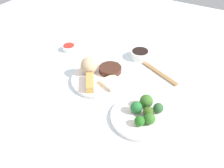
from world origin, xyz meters
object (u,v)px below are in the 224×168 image
object	(u,v)px
soy_sauce_bowl	(140,55)
chopsticks_pair	(160,73)
main_plate	(101,80)
sauce_ramekin_sweet_and_sour	(69,48)
broccoli_plate	(142,117)

from	to	relation	value
soy_sauce_bowl	chopsticks_pair	world-z (taller)	soy_sauce_bowl
main_plate	sauce_ramekin_sweet_and_sour	size ratio (longest dim) A/B	3.75
chopsticks_pair	main_plate	bearing A→B (deg)	41.62
main_plate	chopsticks_pair	distance (m)	0.27
sauce_ramekin_sweet_and_sour	chopsticks_pair	xyz separation A→B (m)	(-0.49, -0.04, -0.01)
soy_sauce_bowl	sauce_ramekin_sweet_and_sour	distance (m)	0.37
chopsticks_pair	soy_sauce_bowl	bearing A→B (deg)	-30.47
main_plate	chopsticks_pair	world-z (taller)	main_plate
sauce_ramekin_sweet_and_sour	chopsticks_pair	bearing A→B (deg)	-175.68
soy_sauce_bowl	broccoli_plate	bearing A→B (deg)	116.61
broccoli_plate	chopsticks_pair	xyz separation A→B (m)	(0.05, -0.30, -0.00)
chopsticks_pair	sauce_ramekin_sweet_and_sour	bearing A→B (deg)	4.32
soy_sauce_bowl	chopsticks_pair	size ratio (longest dim) A/B	0.44
sauce_ramekin_sweet_and_sour	chopsticks_pair	distance (m)	0.49
soy_sauce_bowl	sauce_ramekin_sweet_and_sour	size ratio (longest dim) A/B	1.39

